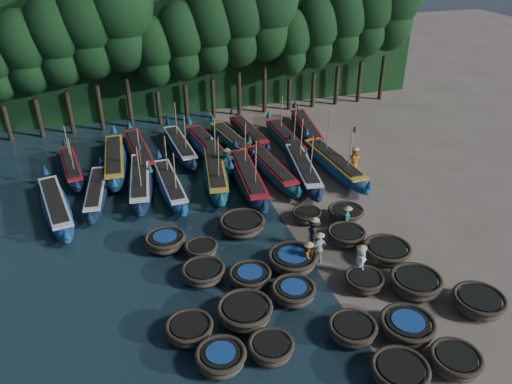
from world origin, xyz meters
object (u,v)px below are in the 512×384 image
object	(u,v)px
fisherman_2	(308,255)
coracle_3	(400,372)
coracle_10	(189,329)
long_boat_8	(334,164)
long_boat_11	(139,151)
coracle_12	(293,292)
fisherman_5	(227,161)
long_boat_12	(180,146)
coracle_16	(250,276)
long_boat_10	(115,161)
long_boat_5	(248,178)
coracle_11	(245,312)
coracle_8	(407,326)
coracle_19	(387,252)
coracle_13	(364,281)
long_boat_17	(306,129)
fisherman_6	(354,160)
coracle_14	(415,283)
long_boat_2	(140,182)
coracle_20	(165,241)
coracle_17	(292,260)
coracle_21	(201,249)
coracle_22	(242,224)
long_boat_4	(216,173)
long_boat_16	(285,139)
long_boat_7	(303,169)
coracle_15	(203,273)
long_boat_1	(97,192)
long_boat_6	(271,169)
coracle_18	(346,236)
long_boat_13	(208,148)
fisherman_4	(319,248)
coracle_24	(346,214)
coracle_7	(352,330)
long_boat_3	(170,185)
long_boat_15	(248,133)
coracle_23	(307,215)
coracle_6	(271,348)
coracle_5	(221,358)

from	to	relation	value
fisherman_2	coracle_3	bearing A→B (deg)	-129.44
coracle_10	long_boat_8	distance (m)	17.17
long_boat_11	coracle_12	bearing A→B (deg)	-77.84
fisherman_5	long_boat_12	bearing A→B (deg)	118.35
coracle_16	long_boat_10	world-z (taller)	long_boat_10
coracle_10	long_boat_5	size ratio (longest dim) A/B	0.25
coracle_11	long_boat_11	xyz separation A→B (m)	(-2.49, 17.91, 0.09)
coracle_8	long_boat_10	world-z (taller)	long_boat_10
coracle_8	coracle_19	xyz separation A→B (m)	(1.91, 4.82, 0.02)
coracle_13	long_boat_17	size ratio (longest dim) A/B	0.22
long_boat_11	fisherman_6	size ratio (longest dim) A/B	4.26
coracle_14	coracle_19	size ratio (longest dim) A/B	0.88
long_boat_2	coracle_3	bearing A→B (deg)	-60.73
coracle_11	long_boat_8	size ratio (longest dim) A/B	0.31
fisherman_2	coracle_20	bearing A→B (deg)	105.13
coracle_13	coracle_19	size ratio (longest dim) A/B	0.66
coracle_17	coracle_21	bearing A→B (deg)	149.59
coracle_16	coracle_10	bearing A→B (deg)	-143.22
coracle_20	coracle_22	size ratio (longest dim) A/B	0.96
long_boat_4	long_boat_16	world-z (taller)	long_boat_4
coracle_14	long_boat_17	xyz separation A→B (m)	(2.43, 18.79, 0.11)
long_boat_7	coracle_15	bearing A→B (deg)	-126.07
long_boat_1	fisherman_2	world-z (taller)	fisherman_2
long_boat_6	long_boat_7	size ratio (longest dim) A/B	0.98
coracle_18	fisherman_6	bearing A→B (deg)	59.80
coracle_8	long_boat_7	bearing A→B (deg)	84.60
coracle_21	long_boat_13	world-z (taller)	long_boat_13
coracle_19	fisherman_4	world-z (taller)	fisherman_4
coracle_11	long_boat_5	size ratio (longest dim) A/B	0.30
long_boat_2	long_boat_16	size ratio (longest dim) A/B	1.06
long_boat_5	long_boat_10	world-z (taller)	long_boat_5
coracle_13	coracle_24	bearing A→B (deg)	71.68
long_boat_8	coracle_10	bearing A→B (deg)	-138.46
coracle_7	long_boat_10	size ratio (longest dim) A/B	0.26
coracle_8	coracle_14	world-z (taller)	coracle_14
long_boat_3	fisherman_5	xyz separation A→B (m)	(4.07, 1.46, 0.39)
long_boat_6	long_boat_15	distance (m)	6.52
long_boat_11	long_boat_5	bearing A→B (deg)	-49.71
long_boat_6	long_boat_8	distance (m)	4.31
coracle_7	coracle_23	distance (m)	9.07
long_boat_1	fisherman_2	size ratio (longest dim) A/B	4.37
coracle_10	long_boat_1	bearing A→B (deg)	103.74
coracle_18	long_boat_10	distance (m)	16.95
fisherman_2	fisherman_4	distance (m)	0.72
fisherman_4	coracle_23	bearing A→B (deg)	-125.04
coracle_21	fisherman_4	distance (m)	5.97
coracle_6	fisherman_5	size ratio (longest dim) A/B	0.93
coracle_5	long_boat_10	world-z (taller)	long_boat_10
coracle_13	fisherman_5	world-z (taller)	fisherman_5
coracle_14	long_boat_2	world-z (taller)	long_boat_2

